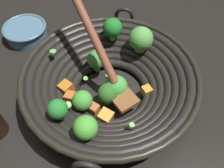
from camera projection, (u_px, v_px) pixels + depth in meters
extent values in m
plane|color=black|center=(110.00, 95.00, 0.59)|extent=(4.00, 4.00, 0.00)
cylinder|color=black|center=(110.00, 94.00, 0.59)|extent=(0.15, 0.15, 0.01)
torus|color=black|center=(110.00, 91.00, 0.58)|extent=(0.20, 0.20, 0.02)
torus|color=black|center=(110.00, 88.00, 0.57)|extent=(0.23, 0.23, 0.02)
torus|color=black|center=(110.00, 86.00, 0.56)|extent=(0.26, 0.26, 0.02)
torus|color=black|center=(110.00, 84.00, 0.56)|extent=(0.29, 0.29, 0.02)
torus|color=black|center=(110.00, 82.00, 0.55)|extent=(0.32, 0.32, 0.02)
torus|color=black|center=(110.00, 79.00, 0.54)|extent=(0.35, 0.35, 0.02)
torus|color=black|center=(110.00, 77.00, 0.54)|extent=(0.38, 0.38, 0.02)
torus|color=black|center=(110.00, 74.00, 0.53)|extent=(0.40, 0.40, 0.01)
torus|color=black|center=(124.00, 16.00, 0.66)|extent=(0.05, 0.03, 0.05)
cylinder|color=#88AF48|center=(84.00, 108.00, 0.54)|extent=(0.02, 0.02, 0.02)
sphere|color=green|center=(82.00, 100.00, 0.51)|extent=(0.04, 0.04, 0.04)
cylinder|color=#6CA14A|center=(87.00, 134.00, 0.45)|extent=(0.03, 0.03, 0.02)
sphere|color=green|center=(85.00, 128.00, 0.43)|extent=(0.05, 0.05, 0.05)
cylinder|color=#77B14C|center=(140.00, 48.00, 0.61)|extent=(0.04, 0.04, 0.02)
sphere|color=#52A044|center=(141.00, 39.00, 0.58)|extent=(0.06, 0.06, 0.06)
cylinder|color=#74A24D|center=(115.00, 94.00, 0.57)|extent=(0.03, 0.02, 0.02)
sphere|color=green|center=(116.00, 87.00, 0.54)|extent=(0.05, 0.05, 0.05)
cylinder|color=#628E49|center=(60.00, 116.00, 0.48)|extent=(0.02, 0.02, 0.02)
sphere|color=#267B2F|center=(58.00, 109.00, 0.46)|extent=(0.04, 0.04, 0.04)
cylinder|color=#6C9D4E|center=(97.00, 67.00, 0.60)|extent=(0.02, 0.02, 0.02)
sphere|color=#479341|center=(97.00, 59.00, 0.58)|extent=(0.05, 0.05, 0.05)
cylinder|color=#79B23E|center=(108.00, 100.00, 0.55)|extent=(0.03, 0.03, 0.01)
sphere|color=#2D6525|center=(108.00, 93.00, 0.53)|extent=(0.05, 0.05, 0.05)
cylinder|color=#87BA56|center=(112.00, 37.00, 0.62)|extent=(0.02, 0.02, 0.02)
sphere|color=#1E7428|center=(113.00, 28.00, 0.60)|extent=(0.05, 0.05, 0.05)
cube|color=#C5832C|center=(146.00, 91.00, 0.56)|extent=(0.03, 0.03, 0.02)
cube|color=orange|center=(106.00, 117.00, 0.52)|extent=(0.03, 0.03, 0.03)
cube|color=#CE652F|center=(71.00, 97.00, 0.53)|extent=(0.03, 0.03, 0.02)
cube|color=#C37020|center=(66.00, 88.00, 0.55)|extent=(0.03, 0.03, 0.03)
cube|color=#BF6432|center=(94.00, 109.00, 0.54)|extent=(0.02, 0.02, 0.02)
cylinder|color=#6BC651|center=(132.00, 125.00, 0.46)|extent=(0.01, 0.01, 0.01)
cylinder|color=#6BC651|center=(108.00, 77.00, 0.56)|extent=(0.02, 0.02, 0.01)
cylinder|color=#99D166|center=(68.00, 105.00, 0.50)|extent=(0.02, 0.02, 0.01)
cylinder|color=#6BC651|center=(86.00, 78.00, 0.58)|extent=(0.02, 0.02, 0.01)
cylinder|color=#56B247|center=(53.00, 51.00, 0.56)|extent=(0.02, 0.02, 0.00)
cube|color=brown|center=(122.00, 96.00, 0.53)|extent=(0.08, 0.07, 0.01)
cylinder|color=brown|center=(88.00, 25.00, 0.51)|extent=(0.21, 0.08, 0.19)
cylinder|color=slate|center=(26.00, 33.00, 0.71)|extent=(0.12, 0.12, 0.04)
torus|color=slate|center=(24.00, 27.00, 0.69)|extent=(0.13, 0.13, 0.01)
cylinder|color=#56B247|center=(19.00, 34.00, 0.70)|extent=(0.02, 0.02, 0.01)
cylinder|color=#56B247|center=(32.00, 26.00, 0.72)|extent=(0.02, 0.02, 0.01)
cylinder|color=#56B247|center=(23.00, 35.00, 0.70)|extent=(0.01, 0.01, 0.00)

